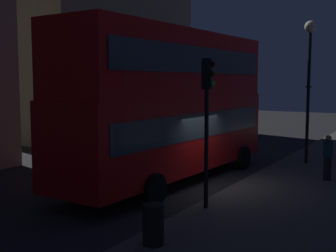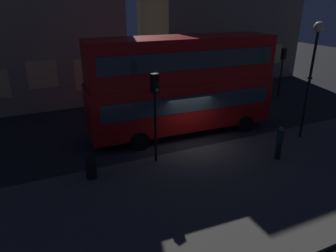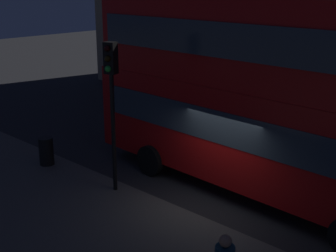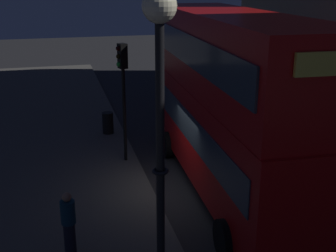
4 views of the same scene
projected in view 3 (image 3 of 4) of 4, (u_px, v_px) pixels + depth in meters
ground_plane at (214, 207)px, 12.72m from camera, size 80.00×80.00×0.00m
double_decker_bus at (257, 89)px, 12.82m from camera, size 10.81×3.25×5.53m
traffic_light_near_kerb at (111, 87)px, 12.58m from camera, size 0.38×0.40×4.25m
litter_bin at (46, 151)px, 15.22m from camera, size 0.47×0.47×0.91m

